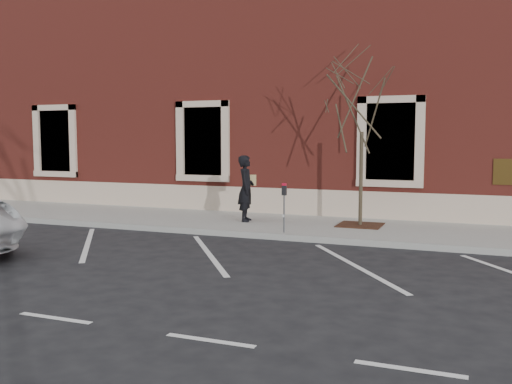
% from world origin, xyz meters
% --- Properties ---
extents(ground, '(120.00, 120.00, 0.00)m').
position_xyz_m(ground, '(0.00, 0.00, 0.00)').
color(ground, '#28282B').
rests_on(ground, ground).
extents(sidewalk_near, '(40.00, 3.50, 0.15)m').
position_xyz_m(sidewalk_near, '(0.00, 1.75, 0.07)').
color(sidewalk_near, '#A4A29A').
rests_on(sidewalk_near, ground).
extents(curb_near, '(40.00, 0.12, 0.15)m').
position_xyz_m(curb_near, '(0.00, -0.05, 0.07)').
color(curb_near, '#9E9E99').
rests_on(curb_near, ground).
extents(parking_stripes, '(28.00, 4.40, 0.01)m').
position_xyz_m(parking_stripes, '(0.00, -2.20, 0.00)').
color(parking_stripes, silver).
rests_on(parking_stripes, ground).
extents(building_civic, '(40.00, 8.62, 8.00)m').
position_xyz_m(building_civic, '(0.00, 7.74, 4.00)').
color(building_civic, maroon).
rests_on(building_civic, ground).
extents(man, '(0.61, 0.77, 1.87)m').
position_xyz_m(man, '(-0.72, 1.65, 1.08)').
color(man, black).
rests_on(man, sidewalk_near).
extents(parking_meter, '(0.11, 0.09, 1.23)m').
position_xyz_m(parking_meter, '(0.91, 0.20, 1.01)').
color(parking_meter, '#595B60').
rests_on(parking_meter, sidewalk_near).
extents(tree_grate, '(1.16, 1.16, 0.03)m').
position_xyz_m(tree_grate, '(2.46, 2.03, 0.16)').
color(tree_grate, '#3D2313').
rests_on(tree_grate, sidewalk_near).
extents(sapling, '(2.75, 2.75, 4.58)m').
position_xyz_m(sapling, '(2.46, 2.03, 3.36)').
color(sapling, '#413627').
rests_on(sapling, sidewalk_near).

